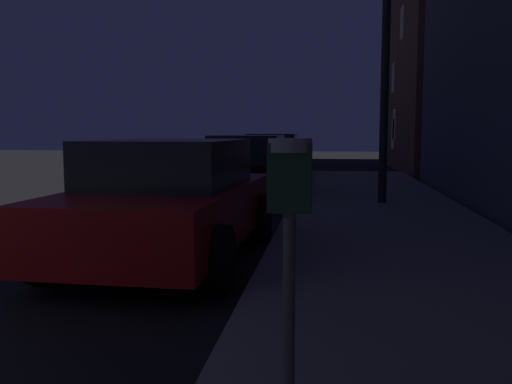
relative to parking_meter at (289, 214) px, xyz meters
name	(u,v)px	position (x,y,z in m)	size (l,w,h in m)	color
parking_meter	(289,214)	(0.00, 0.00, 0.00)	(0.19, 0.19, 1.36)	#59595B
car_red	(170,201)	(-1.70, 4.00, -0.47)	(2.14, 4.14, 1.43)	maroon
car_black	(248,166)	(-1.70, 10.52, -0.47)	(2.01, 4.59, 1.43)	black
car_green	(272,156)	(-1.70, 16.16, -0.47)	(2.07, 4.07, 1.43)	#19592D
street_lamp	(387,5)	(1.20, 8.62, 2.70)	(0.44, 0.44, 5.66)	black
building_far	(493,41)	(6.15, 19.77, 3.64)	(6.80, 9.11, 9.64)	brown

